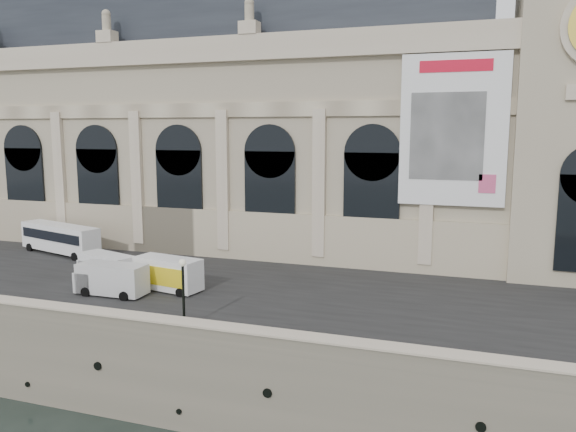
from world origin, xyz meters
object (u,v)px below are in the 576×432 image
van_b (109,279)px  van_c (105,268)px  box_truck (164,274)px  bus_left (60,238)px  lamp_right (183,295)px

van_b → van_c: (-2.71, 3.18, -0.03)m
van_b → box_truck: box_truck is taller
bus_left → box_truck: bus_left is taller
bus_left → van_c: (11.35, -7.73, -0.51)m
bus_left → box_truck: size_ratio=1.56×
van_b → lamp_right: 10.77m
van_c → box_truck: (6.18, -0.49, 0.10)m
bus_left → lamp_right: bearing=-33.9°
bus_left → van_b: 17.80m
box_truck → lamp_right: bearing=-51.6°
van_c → van_b: bearing=-49.5°
van_c → lamp_right: (12.22, -8.12, 1.08)m
bus_left → van_b: size_ratio=1.91×
van_b → van_c: 4.17m
box_truck → lamp_right: (6.05, -7.63, 0.98)m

